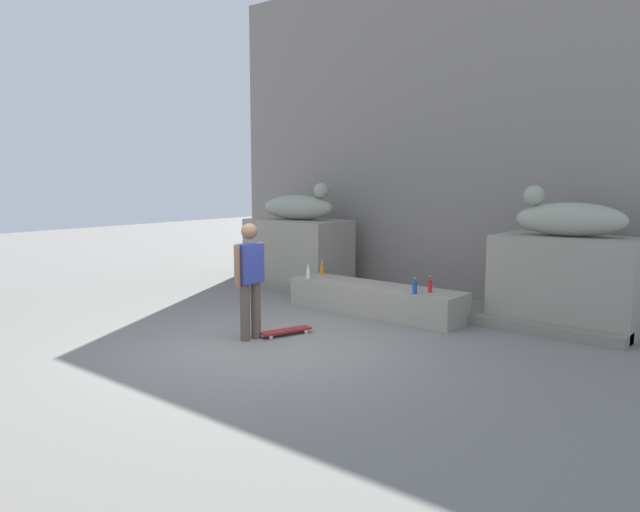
# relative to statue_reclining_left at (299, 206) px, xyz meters

# --- Properties ---
(ground_plane) EXTENTS (40.00, 40.00, 0.00)m
(ground_plane) POSITION_rel_statue_reclining_left_xyz_m (2.77, -3.82, -1.69)
(ground_plane) COLOR slate
(facade_wall) EXTENTS (10.73, 0.60, 6.39)m
(facade_wall) POSITION_rel_statue_reclining_left_xyz_m (2.77, 1.40, 1.50)
(facade_wall) COLOR gray
(facade_wall) RESTS_ON ground_plane
(pedestal_left) EXTENTS (2.14, 1.21, 1.41)m
(pedestal_left) POSITION_rel_statue_reclining_left_xyz_m (-0.04, -0.01, -0.99)
(pedestal_left) COLOR gray
(pedestal_left) RESTS_ON ground_plane
(pedestal_right) EXTENTS (2.14, 1.21, 1.41)m
(pedestal_right) POSITION_rel_statue_reclining_left_xyz_m (5.57, -0.01, -0.99)
(pedestal_right) COLOR gray
(pedestal_right) RESTS_ON ground_plane
(statue_reclining_left) EXTENTS (1.69, 0.93, 0.78)m
(statue_reclining_left) POSITION_rel_statue_reclining_left_xyz_m (0.00, 0.00, 0.00)
(statue_reclining_left) COLOR #999D8B
(statue_reclining_left) RESTS_ON pedestal_left
(statue_reclining_right) EXTENTS (1.68, 0.90, 0.78)m
(statue_reclining_right) POSITION_rel_statue_reclining_left_xyz_m (5.53, -0.02, 0.00)
(statue_reclining_right) COLOR #999D8B
(statue_reclining_right) RESTS_ON pedestal_right
(ledge_block) EXTENTS (3.18, 0.78, 0.50)m
(ledge_block) POSITION_rel_statue_reclining_left_xyz_m (2.77, -1.16, -1.44)
(ledge_block) COLOR gray
(ledge_block) RESTS_ON ground_plane
(skater) EXTENTS (0.23, 0.54, 1.67)m
(skater) POSITION_rel_statue_reclining_left_xyz_m (2.36, -3.67, -0.77)
(skater) COLOR brown
(skater) RESTS_ON ground_plane
(skateboard) EXTENTS (0.41, 0.82, 0.08)m
(skateboard) POSITION_rel_statue_reclining_left_xyz_m (2.59, -3.18, -1.63)
(skateboard) COLOR maroon
(skateboard) RESTS_ON ground_plane
(bottle_clear) EXTENTS (0.07, 0.07, 0.26)m
(bottle_clear) POSITION_rel_statue_reclining_left_xyz_m (1.49, -1.42, -1.09)
(bottle_clear) COLOR silver
(bottle_clear) RESTS_ON ledge_block
(bottle_red) EXTENTS (0.06, 0.06, 0.26)m
(bottle_red) POSITION_rel_statue_reclining_left_xyz_m (3.82, -1.16, -1.09)
(bottle_red) COLOR red
(bottle_red) RESTS_ON ledge_block
(bottle_orange) EXTENTS (0.07, 0.07, 0.26)m
(bottle_orange) POSITION_rel_statue_reclining_left_xyz_m (1.40, -0.93, -1.09)
(bottle_orange) COLOR orange
(bottle_orange) RESTS_ON ledge_block
(bottle_blue) EXTENTS (0.08, 0.08, 0.26)m
(bottle_blue) POSITION_rel_statue_reclining_left_xyz_m (3.71, -1.43, -1.09)
(bottle_blue) COLOR #194C99
(bottle_blue) RESTS_ON ledge_block
(stair_step) EXTENTS (7.74, 0.50, 0.16)m
(stair_step) POSITION_rel_statue_reclining_left_xyz_m (2.77, -0.63, -1.61)
(stair_step) COLOR gray
(stair_step) RESTS_ON ground_plane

